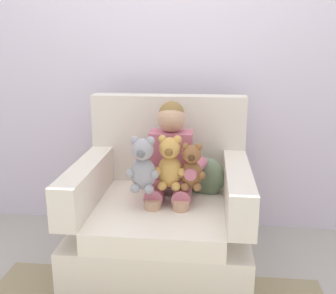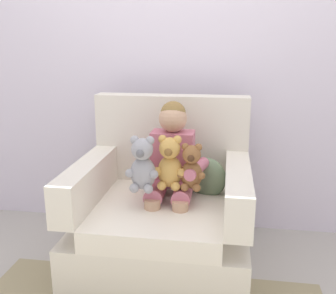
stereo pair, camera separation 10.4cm
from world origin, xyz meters
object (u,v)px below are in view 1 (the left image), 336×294
object	(u,v)px
seated_child	(170,164)
plush_honey	(170,164)
armchair	(163,216)
throw_pillow	(204,177)
plush_brown	(192,168)
plush_grey	(143,166)

from	to	relation	value
seated_child	plush_honey	distance (m)	0.14
armchair	throw_pillow	distance (m)	0.36
seated_child	armchair	bearing A→B (deg)	-145.47
plush_honey	plush_brown	size ratio (longest dim) A/B	1.15
plush_honey	armchair	bearing A→B (deg)	132.00
plush_brown	seated_child	bearing A→B (deg)	154.99
seated_child	plush_grey	bearing A→B (deg)	-125.94
armchair	plush_brown	distance (m)	0.41
plush_honey	throw_pillow	size ratio (longest dim) A/B	1.19
armchair	throw_pillow	xyz separation A→B (m)	(0.25, 0.13, 0.22)
plush_honey	plush_grey	distance (m)	0.16
armchair	seated_child	world-z (taller)	armchair
armchair	plush_grey	world-z (taller)	armchair
armchair	seated_child	bearing A→B (deg)	35.22
armchair	seated_child	distance (m)	0.34
seated_child	throw_pillow	bearing A→B (deg)	24.66
seated_child	plush_grey	size ratio (longest dim) A/B	2.61
plush_brown	throw_pillow	bearing A→B (deg)	91.96
plush_grey	throw_pillow	bearing A→B (deg)	50.73
plush_honey	plush_brown	distance (m)	0.13
armchair	plush_honey	size ratio (longest dim) A/B	3.32
seated_child	plush_brown	bearing A→B (deg)	-45.10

